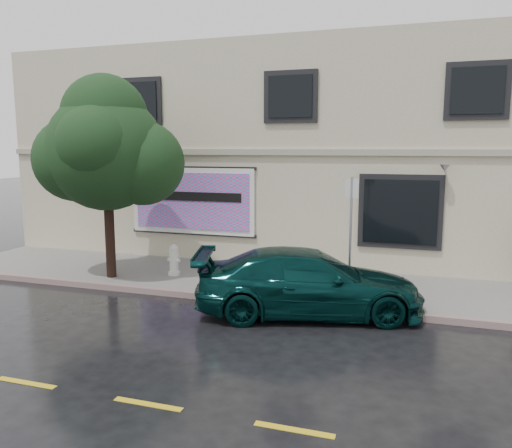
% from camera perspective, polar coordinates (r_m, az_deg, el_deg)
% --- Properties ---
extents(ground, '(90.00, 90.00, 0.00)m').
position_cam_1_polar(ground, '(10.83, -2.77, -11.43)').
color(ground, black).
rests_on(ground, ground).
extents(sidewalk, '(20.00, 3.50, 0.15)m').
position_cam_1_polar(sidewalk, '(13.75, 2.02, -6.70)').
color(sidewalk, gray).
rests_on(sidewalk, ground).
extents(curb, '(20.00, 0.18, 0.16)m').
position_cam_1_polar(curb, '(12.15, -0.26, -8.79)').
color(curb, gray).
rests_on(curb, ground).
extents(road_marking, '(19.00, 0.12, 0.01)m').
position_cam_1_polar(road_marking, '(7.93, -12.23, -19.47)').
color(road_marking, gold).
rests_on(road_marking, ground).
extents(building, '(20.00, 8.12, 7.00)m').
position_cam_1_polar(building, '(18.86, 6.90, 7.95)').
color(building, '#B8AC94').
rests_on(building, ground).
extents(billboard, '(4.30, 0.16, 2.20)m').
position_cam_1_polar(billboard, '(16.04, -7.36, 2.64)').
color(billboard, white).
rests_on(billboard, ground).
extents(car, '(5.46, 3.51, 1.47)m').
position_cam_1_polar(car, '(11.34, 6.00, -6.64)').
color(car, '#072A29').
rests_on(car, ground).
extents(street_tree, '(3.18, 3.18, 5.06)m').
position_cam_1_polar(street_tree, '(14.20, -16.75, 7.85)').
color(street_tree, black).
rests_on(street_tree, sidewalk).
extents(fire_hydrant, '(0.36, 0.34, 0.88)m').
position_cam_1_polar(fire_hydrant, '(14.36, -9.37, -4.08)').
color(fire_hydrant, silver).
rests_on(fire_hydrant, sidewalk).
extents(sign_pole, '(0.35, 0.12, 2.89)m').
position_cam_1_polar(sign_pole, '(12.35, 10.77, -0.14)').
color(sign_pole, '#93979C').
rests_on(sign_pole, sidewalk).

